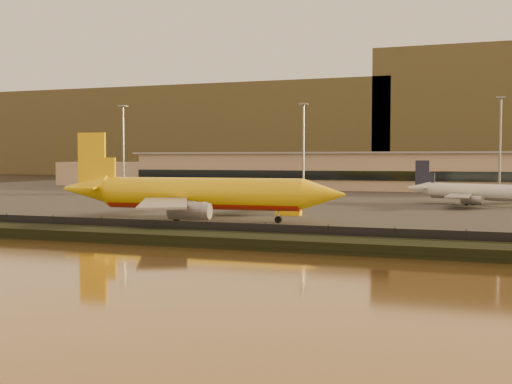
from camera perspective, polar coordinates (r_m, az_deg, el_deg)
ground at (r=96.59m, az=-2.33°, el=-3.32°), size 900.00×900.00×0.00m
embankment at (r=81.04m, az=-6.75°, el=-4.06°), size 320.00×7.00×1.40m
tarmac at (r=187.93m, az=8.35°, el=-0.25°), size 320.00×220.00×0.20m
perimeter_fence at (r=84.56m, az=-5.57°, el=-3.35°), size 300.00×0.05×2.20m
terminal_building at (r=220.58m, az=6.15°, el=1.84°), size 202.00×25.00×12.60m
apron_light_masts at (r=165.62m, az=12.21°, el=4.69°), size 152.20×12.20×25.40m
distant_hills at (r=433.43m, az=11.81°, el=5.68°), size 470.00×160.00×70.00m
dhl_cargo_jet at (r=107.91m, az=-5.28°, el=-0.18°), size 50.05×48.98×14.95m
white_narrowbody_jet at (r=149.98m, az=19.13°, el=-0.01°), size 32.90×31.11×9.99m
gse_vehicle_yellow at (r=117.97m, az=2.92°, el=-1.57°), size 4.68×2.26×2.07m
gse_vehicle_white at (r=136.72m, az=-7.62°, el=-1.05°), size 3.99×2.37×1.68m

